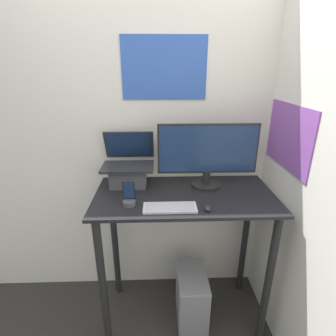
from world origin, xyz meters
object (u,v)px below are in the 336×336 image
laptop (128,171)px  computer_tower (192,297)px  cell_phone (129,199)px  mouse (208,208)px  monitor (208,155)px  keyboard (170,207)px

laptop → computer_tower: size_ratio=0.87×
laptop → cell_phone: (0.03, -0.29, -0.06)m
computer_tower → mouse: bearing=-75.7°
mouse → cell_phone: 0.46m
mouse → computer_tower: size_ratio=0.14×
laptop → monitor: (0.53, -0.04, 0.12)m
laptop → mouse: (0.48, -0.37, -0.09)m
keyboard → laptop: bearing=127.8°
monitor → keyboard: bearing=-130.6°
mouse → laptop: bearing=142.5°
mouse → keyboard: bearing=173.7°
laptop → mouse: 0.61m
mouse → computer_tower: (-0.04, 0.17, -0.84)m
mouse → computer_tower: bearing=104.3°
cell_phone → mouse: bearing=-10.0°
cell_phone → computer_tower: size_ratio=0.37×
keyboard → mouse: size_ratio=5.45×
keyboard → cell_phone: bearing=166.8°
monitor → mouse: bearing=-98.1°
keyboard → cell_phone: (-0.24, 0.06, 0.03)m
cell_phone → computer_tower: bearing=12.6°
monitor → keyboard: 0.45m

